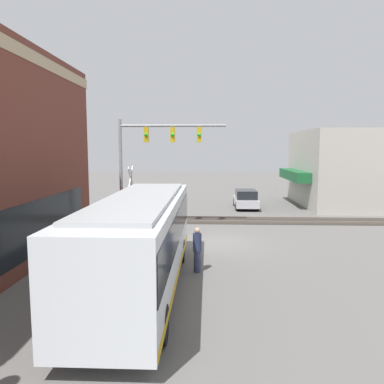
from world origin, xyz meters
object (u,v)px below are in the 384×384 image
(pedestrian_near_bus, at_px, (197,249))
(parked_car_silver, at_px, (246,200))
(city_bus, at_px, (141,239))
(crossing_signal, at_px, (131,191))

(pedestrian_near_bus, bearing_deg, parked_car_silver, -12.31)
(city_bus, bearing_deg, parked_car_silver, -16.64)
(city_bus, relative_size, pedestrian_near_bus, 5.97)
(crossing_signal, bearing_deg, city_bus, -166.63)
(city_bus, bearing_deg, pedestrian_near_bus, -44.12)
(parked_car_silver, xyz_separation_m, pedestrian_near_bus, (-16.13, 3.52, 0.23))
(parked_car_silver, bearing_deg, city_bus, 163.36)
(city_bus, relative_size, parked_car_silver, 2.56)
(parked_car_silver, bearing_deg, crossing_signal, 135.03)
(city_bus, xyz_separation_m, pedestrian_near_bus, (1.94, -1.88, -0.88))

